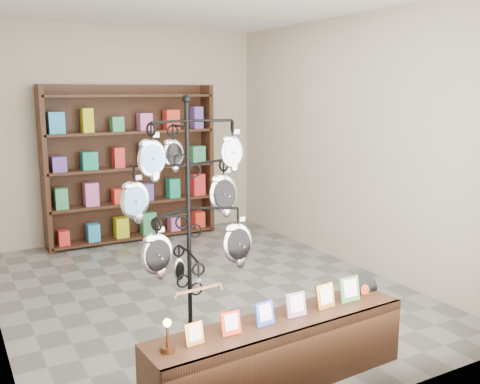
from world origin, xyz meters
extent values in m
plane|color=slate|center=(0.00, 0.00, 0.00)|extent=(5.00, 5.00, 0.00)
plane|color=#AEA28C|center=(0.00, 2.50, 1.50)|extent=(4.00, 0.00, 4.00)
plane|color=#AEA28C|center=(0.00, -2.50, 1.50)|extent=(4.00, 0.00, 4.00)
plane|color=#AEA28C|center=(2.00, 0.00, 1.50)|extent=(0.00, 5.00, 5.00)
cylinder|color=black|center=(-0.67, -1.24, 0.01)|extent=(0.43, 0.43, 0.03)
cylinder|color=black|center=(-0.67, -1.24, 1.02)|extent=(0.04, 0.04, 2.04)
sphere|color=black|center=(-0.67, -1.24, 2.06)|extent=(0.07, 0.07, 0.07)
ellipsoid|color=silver|center=(-0.67, -1.03, 0.64)|extent=(0.11, 0.04, 0.21)
cube|color=tan|center=(-0.72, -1.53, 0.65)|extent=(0.39, 0.05, 0.04)
cube|color=black|center=(-0.30, -2.02, 0.25)|extent=(2.06, 0.53, 0.50)
cube|color=orange|center=(-1.00, -2.05, 0.57)|extent=(0.13, 0.06, 0.15)
cube|color=red|center=(-0.72, -2.04, 0.58)|extent=(0.14, 0.06, 0.16)
cube|color=#263FA5|center=(-0.44, -2.02, 0.58)|extent=(0.15, 0.06, 0.17)
cube|color=#E54C33|center=(-0.16, -2.01, 0.59)|extent=(0.16, 0.06, 0.18)
cube|color=orange|center=(0.11, -1.99, 0.59)|extent=(0.17, 0.07, 0.19)
cube|color=#337233|center=(0.36, -1.98, 0.60)|extent=(0.18, 0.07, 0.19)
cylinder|color=black|center=(0.57, -1.92, 0.53)|extent=(0.28, 0.08, 0.27)
cylinder|color=red|center=(0.57, -1.92, 0.53)|extent=(0.09, 0.03, 0.09)
cylinder|color=#482714|center=(-1.18, -2.06, 0.52)|extent=(0.09, 0.09, 0.04)
cylinder|color=#482714|center=(-1.18, -2.06, 0.60)|extent=(0.02, 0.02, 0.13)
sphere|color=#FFBF59|center=(-1.18, -2.06, 0.70)|extent=(0.05, 0.05, 0.05)
cube|color=black|center=(0.00, 2.44, 1.10)|extent=(2.40, 0.04, 2.20)
cube|color=black|center=(-1.18, 2.28, 1.10)|extent=(0.06, 0.36, 2.20)
cube|color=black|center=(1.18, 2.28, 1.10)|extent=(0.06, 0.36, 2.20)
cube|color=black|center=(0.00, 2.28, 0.05)|extent=(2.36, 0.36, 0.04)
cube|color=black|center=(0.00, 2.28, 0.55)|extent=(2.36, 0.36, 0.03)
cube|color=black|center=(0.00, 2.28, 1.05)|extent=(2.36, 0.36, 0.04)
cube|color=black|center=(0.00, 2.28, 1.55)|extent=(2.36, 0.36, 0.04)
cube|color=black|center=(0.00, 2.28, 2.05)|extent=(2.36, 0.36, 0.04)
camera|label=1|loc=(-2.30, -5.01, 2.12)|focal=40.00mm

